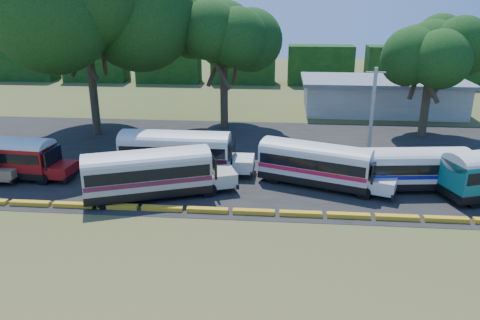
# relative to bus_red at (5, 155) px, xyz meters

# --- Properties ---
(ground) EXTENTS (160.00, 160.00, 0.00)m
(ground) POSITION_rel_bus_red_xyz_m (14.84, -5.80, -1.84)
(ground) COLOR #344D19
(ground) RESTS_ON ground
(asphalt_strip) EXTENTS (64.00, 24.00, 0.02)m
(asphalt_strip) POSITION_rel_bus_red_xyz_m (15.84, 6.20, -1.83)
(asphalt_strip) COLOR black
(asphalt_strip) RESTS_ON ground
(curb) EXTENTS (53.70, 0.45, 0.30)m
(curb) POSITION_rel_bus_red_xyz_m (14.84, -4.80, -1.69)
(curb) COLOR gold
(curb) RESTS_ON ground
(terminal_building) EXTENTS (19.00, 9.00, 4.00)m
(terminal_building) POSITION_rel_bus_red_xyz_m (32.84, 24.20, 0.20)
(terminal_building) COLOR beige
(terminal_building) RESTS_ON ground
(treeline_backdrop) EXTENTS (130.00, 4.00, 6.00)m
(treeline_backdrop) POSITION_rel_bus_red_xyz_m (14.84, 42.20, 1.16)
(treeline_backdrop) COLOR black
(treeline_backdrop) RESTS_ON ground
(bus_red) EXTENTS (9.91, 3.20, 3.20)m
(bus_red) POSITION_rel_bus_red_xyz_m (0.00, 0.00, 0.00)
(bus_red) COLOR black
(bus_red) RESTS_ON ground
(bus_cream_west) EXTENTS (10.68, 6.09, 3.44)m
(bus_cream_west) POSITION_rel_bus_red_xyz_m (12.13, -2.74, 0.11)
(bus_cream_west) COLOR black
(bus_cream_west) RESTS_ON ground
(bus_cream_east) EXTENTS (10.47, 2.75, 3.43)m
(bus_cream_east) POSITION_rel_bus_red_xyz_m (13.02, 2.02, 0.10)
(bus_cream_east) COLOR black
(bus_cream_east) RESTS_ON ground
(bus_white_red) EXTENTS (10.11, 5.65, 3.25)m
(bus_white_red) POSITION_rel_bus_red_xyz_m (23.71, 0.38, -0.00)
(bus_white_red) COLOR black
(bus_white_red) RESTS_ON ground
(bus_white_blue) EXTENTS (9.64, 3.44, 3.10)m
(bus_white_blue) POSITION_rel_bus_red_xyz_m (30.65, 0.30, -0.09)
(bus_white_blue) COLOR black
(bus_white_blue) RESTS_ON ground
(tree_west) EXTENTS (14.01, 14.01, 17.89)m
(tree_west) POSITION_rel_bus_red_xyz_m (2.41, 12.23, 10.89)
(tree_west) COLOR #312818
(tree_west) RESTS_ON ground
(tree_center) EXTENTS (8.81, 8.81, 12.98)m
(tree_center) POSITION_rel_bus_red_xyz_m (14.96, 15.81, 7.84)
(tree_center) COLOR #312818
(tree_center) RESTS_ON ground
(tree_east) EXTENTS (7.96, 7.96, 11.26)m
(tree_east) POSITION_rel_bus_red_xyz_m (35.01, 14.37, 6.43)
(tree_east) COLOR #312818
(tree_east) RESTS_ON ground
(utility_pole) EXTENTS (1.60, 0.30, 7.83)m
(utility_pole) POSITION_rel_bus_red_xyz_m (28.45, 6.68, 2.19)
(utility_pole) COLOR gray
(utility_pole) RESTS_ON ground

